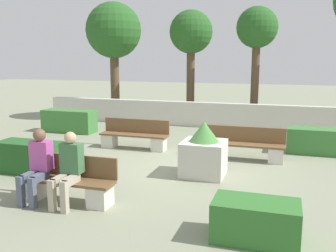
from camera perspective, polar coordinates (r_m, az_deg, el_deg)
The scene contains 15 objects.
ground_plane at distance 9.04m, azimuth 1.45°, elevation -6.30°, with size 60.00×60.00×0.00m, color gray.
perimeter_wall at distance 14.15m, azimuth 7.62°, elevation 1.63°, with size 14.14×0.30×0.93m.
bench_front at distance 7.14m, azimuth -15.10°, elevation -8.60°, with size 1.83×0.49×0.83m.
bench_left_side at distance 9.82m, azimuth 11.19°, elevation -3.15°, with size 2.16×0.48×0.83m.
bench_right_side at distance 10.86m, azimuth -5.17°, elevation -1.74°, with size 2.00×0.48×0.83m.
person_seated_man at distance 6.84m, azimuth -14.96°, elevation -5.90°, with size 0.38×0.63×1.31m.
person_seated_woman at distance 7.20m, azimuth -19.26°, elevation -5.21°, with size 0.38×0.63×1.33m.
hedge_block_near_left at distance 11.03m, azimuth 23.09°, elevation -2.22°, with size 2.11×0.66×0.70m.
hedge_block_near_right at distance 5.66m, azimuth 13.20°, elevation -13.90°, with size 1.22×0.69×0.59m.
hedge_block_mid_left at distance 13.65m, azimuth -14.83°, elevation 0.74°, with size 1.88×0.68×0.78m.
hedge_block_mid_right at distance 9.10m, azimuth -20.22°, elevation -4.50°, with size 1.51×0.64×0.72m.
planter_corner_left at distance 8.35m, azimuth 5.47°, elevation -4.03°, with size 0.93×0.93×1.22m.
tree_leftmost at distance 16.32m, azimuth -8.28°, elevation 13.99°, with size 2.32×2.32×4.89m.
tree_center_left at distance 15.89m, azimuth 3.53°, elevation 13.70°, with size 1.78×1.78×4.53m.
tree_center_right at distance 15.39m, azimuth 13.40°, elevation 13.86°, with size 1.61×1.61×4.56m.
Camera 1 is at (2.40, -8.32, 2.60)m, focal length 40.00 mm.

